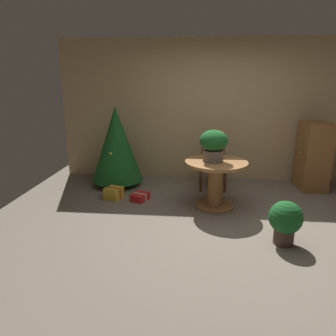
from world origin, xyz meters
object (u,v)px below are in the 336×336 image
object	(u,v)px
wooden_cabinet	(313,156)
potted_plant	(285,220)
round_dining_table	(216,178)
wooden_chair_far	(213,157)
flower_vase	(214,144)
holiday_tree	(116,144)
gift_box_gold	(114,193)
gift_box_red	(140,197)

from	to	relation	value
wooden_cabinet	potted_plant	size ratio (longest dim) A/B	2.23
round_dining_table	wooden_chair_far	bearing A→B (deg)	90.00
flower_vase	potted_plant	size ratio (longest dim) A/B	0.88
flower_vase	wooden_chair_far	xyz separation A→B (m)	(0.05, 0.92, -0.42)
holiday_tree	potted_plant	size ratio (longest dim) A/B	2.71
wooden_chair_far	potted_plant	world-z (taller)	wooden_chair_far
wooden_cabinet	potted_plant	bearing A→B (deg)	-115.51
potted_plant	round_dining_table	bearing A→B (deg)	125.97
flower_vase	gift_box_gold	world-z (taller)	flower_vase
gift_box_red	potted_plant	distance (m)	2.27
gift_box_gold	potted_plant	xyz separation A→B (m)	(2.36, -1.22, 0.20)
flower_vase	gift_box_gold	bearing A→B (deg)	172.45
wooden_chair_far	gift_box_red	size ratio (longest dim) A/B	2.91
wooden_cabinet	potted_plant	world-z (taller)	wooden_cabinet
gift_box_red	potted_plant	size ratio (longest dim) A/B	0.63
holiday_tree	gift_box_red	xyz separation A→B (m)	(0.54, -0.72, -0.70)
wooden_chair_far	gift_box_red	bearing A→B (deg)	-147.52
round_dining_table	holiday_tree	bearing A→B (deg)	152.66
gift_box_gold	wooden_cabinet	world-z (taller)	wooden_cabinet
gift_box_gold	flower_vase	bearing A→B (deg)	-7.55
flower_vase	potted_plant	bearing A→B (deg)	-51.93
holiday_tree	gift_box_red	size ratio (longest dim) A/B	4.31
gift_box_gold	wooden_chair_far	bearing A→B (deg)	23.90
round_dining_table	flower_vase	distance (m)	0.52
gift_box_gold	wooden_cabinet	bearing A→B (deg)	14.01
wooden_chair_far	holiday_tree	xyz separation A→B (m)	(-1.71, -0.02, 0.20)
flower_vase	wooden_cabinet	bearing A→B (deg)	30.29
flower_vase	gift_box_red	size ratio (longest dim) A/B	1.40
wooden_chair_far	potted_plant	size ratio (longest dim) A/B	1.83
potted_plant	wooden_chair_far	bearing A→B (deg)	111.06
round_dining_table	holiday_tree	xyz separation A→B (m)	(-1.71, 0.88, 0.30)
gift_box_gold	wooden_cabinet	size ratio (longest dim) A/B	0.27
round_dining_table	gift_box_gold	world-z (taller)	round_dining_table
wooden_chair_far	potted_plant	bearing A→B (deg)	-68.94
round_dining_table	gift_box_gold	distance (m)	1.66
wooden_chair_far	wooden_cabinet	xyz separation A→B (m)	(1.73, 0.12, 0.03)
holiday_tree	potted_plant	xyz separation A→B (m)	(2.46, -1.91, -0.46)
wooden_chair_far	potted_plant	xyz separation A→B (m)	(0.75, -1.94, -0.26)
holiday_tree	potted_plant	distance (m)	3.15
gift_box_red	gift_box_gold	bearing A→B (deg)	175.59
flower_vase	holiday_tree	size ratio (longest dim) A/B	0.32
round_dining_table	wooden_cabinet	bearing A→B (deg)	30.76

